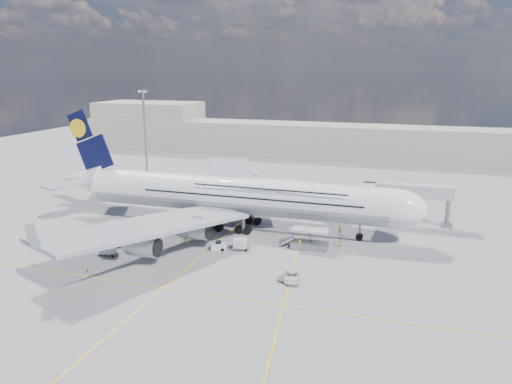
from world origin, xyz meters
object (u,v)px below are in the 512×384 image
(cargo_loader, at_px, (309,241))
(catering_truck_inner, at_px, (210,196))
(dolly_nose_near, at_px, (240,244))
(cone_wing_left_outer, at_px, (229,189))
(crew_wing, at_px, (122,239))
(light_mast, at_px, (145,134))
(dolly_row_b, at_px, (114,244))
(catering_truck_outer, at_px, (248,175))
(cone_wing_left_inner, at_px, (228,204))
(baggage_tug, at_px, (218,246))
(cone_nose, at_px, (434,248))
(dolly_row_a, at_px, (142,235))
(cone_tail, at_px, (39,216))
(jet_bridge, at_px, (391,193))
(dolly_back, at_px, (113,225))
(cone_wing_right_outer, at_px, (87,270))
(service_van, at_px, (292,277))
(dolly_nose_far, at_px, (287,279))
(crew_tug, at_px, (185,240))
(airliner, at_px, (235,195))
(cone_wing_right_inner, at_px, (132,244))
(crew_nose, at_px, (340,230))
(crew_loader, at_px, (340,243))
(dolly_row_c, at_px, (108,249))
(crew_van, at_px, (300,244))

(cargo_loader, distance_m, catering_truck_inner, 35.56)
(dolly_nose_near, height_order, cone_wing_left_outer, dolly_nose_near)
(dolly_nose_near, height_order, crew_wing, dolly_nose_near)
(light_mast, height_order, dolly_row_b, light_mast)
(catering_truck_outer, height_order, cone_wing_left_inner, catering_truck_outer)
(baggage_tug, height_order, cone_nose, baggage_tug)
(dolly_row_a, relative_size, cone_tail, 5.83)
(jet_bridge, bearing_deg, dolly_back, -159.24)
(cone_nose, bearing_deg, dolly_back, -172.54)
(cone_nose, relative_size, cone_tail, 0.91)
(light_mast, bearing_deg, cone_wing_left_inner, -31.09)
(jet_bridge, bearing_deg, light_mast, 160.98)
(light_mast, bearing_deg, cargo_loader, -36.54)
(baggage_tug, height_order, catering_truck_outer, catering_truck_outer)
(cone_tail, bearing_deg, cone_wing_right_outer, -37.87)
(service_van, bearing_deg, light_mast, 123.85)
(cargo_loader, height_order, cone_wing_left_outer, cargo_loader)
(dolly_nose_far, xyz_separation_m, crew_tug, (-21.68, 9.68, 0.64))
(dolly_nose_far, distance_m, cone_nose, 30.31)
(airliner, xyz_separation_m, dolly_row_b, (-17.39, -16.92, -6.53))
(airliner, distance_m, catering_truck_outer, 42.52)
(airliner, relative_size, jet_bridge, 4.21)
(cone_wing_right_inner, bearing_deg, crew_nose, 26.49)
(dolly_nose_near, height_order, crew_loader, dolly_nose_near)
(jet_bridge, relative_size, cone_wing_right_outer, 32.54)
(dolly_nose_far, bearing_deg, service_van, 10.24)
(dolly_row_b, height_order, baggage_tug, baggage_tug)
(cone_tail, bearing_deg, cone_wing_left_outer, 49.71)
(dolly_back, bearing_deg, cone_wing_left_inner, 32.75)
(jet_bridge, relative_size, catering_truck_inner, 2.32)
(dolly_row_a, distance_m, dolly_row_c, 8.46)
(dolly_row_c, bearing_deg, dolly_nose_far, -9.15)
(dolly_row_c, distance_m, catering_truck_inner, 35.83)
(crew_van, relative_size, cone_wing_left_inner, 2.88)
(baggage_tug, xyz_separation_m, cone_wing_right_outer, (-16.20, -15.55, -0.45))
(cone_wing_right_outer, bearing_deg, jet_bridge, 41.69)
(jet_bridge, distance_m, crew_nose, 13.86)
(dolly_back, bearing_deg, dolly_row_c, -85.08)
(dolly_row_b, relative_size, cone_wing_left_outer, 5.75)
(cargo_loader, xyz_separation_m, catering_truck_inner, (-28.29, 21.52, 0.85))
(dolly_back, xyz_separation_m, cone_wing_left_inner, (15.22, 24.29, -0.76))
(light_mast, bearing_deg, catering_truck_inner, -35.81)
(jet_bridge, distance_m, dolly_nose_far, 36.17)
(cargo_loader, distance_m, crew_wing, 34.41)
(catering_truck_inner, relative_size, cone_nose, 14.73)
(light_mast, distance_m, cone_tail, 43.54)
(service_van, xyz_separation_m, crew_van, (-1.97, 13.85, 0.19))
(dolly_nose_far, bearing_deg, light_mast, 119.64)
(dolly_back, distance_m, catering_truck_inner, 25.91)
(service_van, bearing_deg, dolly_row_a, 152.55)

